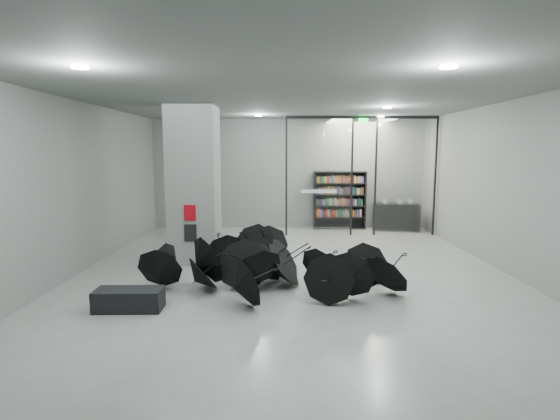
{
  "coord_description": "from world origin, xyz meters",
  "views": [
    {
      "loc": [
        -0.27,
        -9.07,
        2.83
      ],
      "look_at": [
        -0.3,
        1.5,
        1.4
      ],
      "focal_mm": 27.82,
      "sensor_mm": 36.0,
      "label": 1
    }
  ],
  "objects_px": {
    "bench": "(129,300)",
    "column": "(194,184)",
    "shop_counter": "(396,217)",
    "bookshelf": "(340,200)",
    "umbrella_cluster": "(264,268)"
  },
  "relations": [
    {
      "from": "bench",
      "to": "column",
      "type": "bearing_deg",
      "value": 80.68
    },
    {
      "from": "column",
      "to": "shop_counter",
      "type": "bearing_deg",
      "value": 34.51
    },
    {
      "from": "column",
      "to": "shop_counter",
      "type": "height_order",
      "value": "column"
    },
    {
      "from": "column",
      "to": "bookshelf",
      "type": "distance_m",
      "value": 6.52
    },
    {
      "from": "bench",
      "to": "bookshelf",
      "type": "distance_m",
      "value": 9.7
    },
    {
      "from": "column",
      "to": "bench",
      "type": "xyz_separation_m",
      "value": [
        -0.51,
        -3.59,
        -1.81
      ]
    },
    {
      "from": "column",
      "to": "bench",
      "type": "distance_m",
      "value": 4.05
    },
    {
      "from": "bookshelf",
      "to": "shop_counter",
      "type": "xyz_separation_m",
      "value": [
        2.0,
        -0.37,
        -0.57
      ]
    },
    {
      "from": "bench",
      "to": "umbrella_cluster",
      "type": "relative_size",
      "value": 0.21
    },
    {
      "from": "bookshelf",
      "to": "shop_counter",
      "type": "bearing_deg",
      "value": -9.02
    },
    {
      "from": "bench",
      "to": "bookshelf",
      "type": "relative_size",
      "value": 0.57
    },
    {
      "from": "bench",
      "to": "umbrella_cluster",
      "type": "height_order",
      "value": "umbrella_cluster"
    },
    {
      "from": "bookshelf",
      "to": "shop_counter",
      "type": "distance_m",
      "value": 2.11
    },
    {
      "from": "shop_counter",
      "to": "umbrella_cluster",
      "type": "bearing_deg",
      "value": -114.34
    },
    {
      "from": "column",
      "to": "bench",
      "type": "relative_size",
      "value": 3.35
    }
  ]
}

